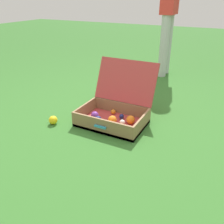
{
  "coord_description": "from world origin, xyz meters",
  "views": [
    {
      "loc": [
        0.98,
        -1.69,
        1.07
      ],
      "look_at": [
        0.08,
        0.04,
        0.12
      ],
      "focal_mm": 38.54,
      "sensor_mm": 36.0,
      "label": 1
    }
  ],
  "objects": [
    {
      "name": "ground_plane",
      "position": [
        0.0,
        0.0,
        0.0
      ],
      "size": [
        16.0,
        16.0,
        0.0
      ],
      "primitive_type": "plane",
      "color": "#336B28"
    },
    {
      "name": "stray_ball_on_grass",
      "position": [
        -0.4,
        -0.21,
        0.04
      ],
      "size": [
        0.08,
        0.08,
        0.08
      ],
      "primitive_type": "sphere",
      "color": "yellow",
      "rests_on": "ground"
    },
    {
      "name": "bystander_person",
      "position": [
        0.06,
        1.77,
        0.92
      ],
      "size": [
        0.22,
        0.32,
        1.6
      ],
      "color": "#B2B2B7",
      "rests_on": "ground"
    },
    {
      "name": "open_suitcase",
      "position": [
        0.08,
        0.11,
        0.12
      ],
      "size": [
        0.6,
        0.61,
        0.52
      ],
      "color": "#B23838",
      "rests_on": "ground"
    }
  ]
}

